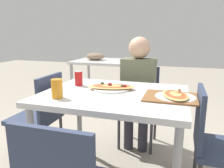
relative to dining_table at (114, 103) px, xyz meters
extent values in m
cube|color=silver|center=(0.00, 0.00, 0.06)|extent=(1.09, 0.86, 0.04)
cylinder|color=#99999E|center=(-0.49, -0.37, -0.32)|extent=(0.05, 0.05, 0.73)
cylinder|color=#99999E|center=(-0.49, 0.37, -0.32)|extent=(0.05, 0.05, 0.73)
cylinder|color=#99999E|center=(0.49, 0.37, -0.32)|extent=(0.05, 0.05, 0.73)
cube|color=#2D3851|center=(0.07, 0.69, -0.25)|extent=(0.40, 0.40, 0.04)
cube|color=#2D3851|center=(0.07, 0.87, -0.03)|extent=(0.38, 0.03, 0.40)
cylinder|color=#38383D|center=(0.24, 0.52, -0.48)|extent=(0.03, 0.03, 0.42)
cylinder|color=#38383D|center=(-0.10, 0.52, -0.48)|extent=(0.03, 0.03, 0.42)
cylinder|color=#38383D|center=(0.24, 0.86, -0.48)|extent=(0.03, 0.03, 0.42)
cylinder|color=#38383D|center=(-0.10, 0.86, -0.48)|extent=(0.03, 0.03, 0.42)
cube|color=#2D3851|center=(-0.80, 0.08, -0.25)|extent=(0.40, 0.40, 0.04)
cube|color=#2D3851|center=(-0.62, 0.08, -0.03)|extent=(0.03, 0.38, 0.40)
cylinder|color=#38383D|center=(-0.97, -0.09, -0.48)|extent=(0.03, 0.03, 0.42)
cylinder|color=#38383D|center=(-0.97, 0.25, -0.48)|extent=(0.03, 0.03, 0.42)
cylinder|color=#38383D|center=(-0.63, -0.09, -0.48)|extent=(0.03, 0.03, 0.42)
cylinder|color=#38383D|center=(-0.63, 0.25, -0.48)|extent=(0.03, 0.03, 0.42)
cube|color=#2D3851|center=(0.62, -0.03, -0.03)|extent=(0.03, 0.38, 0.40)
cylinder|color=#38383D|center=(0.63, 0.14, -0.48)|extent=(0.03, 0.03, 0.42)
cylinder|color=#2D2D38|center=(0.14, 0.57, -0.46)|extent=(0.10, 0.10, 0.46)
cylinder|color=#2D2D38|center=(-0.01, 0.57, -0.46)|extent=(0.10, 0.10, 0.46)
cube|color=#60664C|center=(0.07, 0.66, 0.02)|extent=(0.34, 0.22, 0.50)
sphere|color=tan|center=(0.07, 0.66, 0.39)|extent=(0.22, 0.22, 0.22)
cylinder|color=white|center=(-0.05, 0.09, 0.09)|extent=(0.29, 0.29, 0.01)
ellipsoid|color=tan|center=(-0.05, 0.09, 0.11)|extent=(0.40, 0.26, 0.02)
ellipsoid|color=#C14C28|center=(-0.05, 0.09, 0.11)|extent=(0.33, 0.21, 0.01)
sphere|color=maroon|center=(0.06, 0.08, 0.12)|extent=(0.03, 0.03, 0.03)
sphere|color=#335928|center=(0.04, 0.08, 0.12)|extent=(0.02, 0.02, 0.02)
sphere|color=maroon|center=(-0.06, 0.08, 0.12)|extent=(0.03, 0.03, 0.03)
sphere|color=#335928|center=(-0.14, 0.11, 0.12)|extent=(0.03, 0.03, 0.03)
cylinder|color=red|center=(-0.36, 0.14, 0.14)|extent=(0.07, 0.07, 0.12)
cylinder|color=silver|center=(-0.36, 0.14, 0.21)|extent=(0.06, 0.06, 0.00)
cylinder|color=orange|center=(-0.34, -0.25, 0.15)|extent=(0.08, 0.08, 0.13)
cube|color=brown|center=(0.42, -0.02, 0.09)|extent=(0.36, 0.31, 0.01)
cylinder|color=white|center=(0.45, -0.02, 0.09)|extent=(0.28, 0.28, 0.01)
ellipsoid|color=tan|center=(0.45, -0.02, 0.11)|extent=(0.24, 0.32, 0.02)
ellipsoid|color=#C14C28|center=(0.45, -0.02, 0.11)|extent=(0.19, 0.27, 0.01)
sphere|color=maroon|center=(0.47, 0.07, 0.12)|extent=(0.02, 0.02, 0.02)
sphere|color=beige|center=(0.46, 0.02, 0.12)|extent=(0.03, 0.03, 0.03)
cube|color=silver|center=(-0.72, 1.97, 0.06)|extent=(1.10, 0.80, 0.04)
ellipsoid|color=#8C7259|center=(-0.94, 1.97, 0.14)|extent=(0.32, 0.24, 0.12)
cylinder|color=#99999E|center=(-1.22, 1.62, -0.32)|extent=(0.05, 0.05, 0.73)
cylinder|color=#99999E|center=(-0.22, 1.62, -0.32)|extent=(0.05, 0.05, 0.73)
cylinder|color=#99999E|center=(-1.22, 2.32, -0.32)|extent=(0.05, 0.05, 0.73)
cylinder|color=#99999E|center=(-0.22, 2.32, -0.32)|extent=(0.05, 0.05, 0.73)
camera|label=1|loc=(0.47, -1.54, 0.52)|focal=35.00mm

